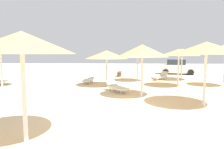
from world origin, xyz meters
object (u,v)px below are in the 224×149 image
(parasol_0, at_px, (138,54))
(parasol_4, at_px, (142,51))
(parasol_3, at_px, (107,55))
(lounger_4, at_px, (117,87))
(parasol_5, at_px, (206,48))
(lounger_0, at_px, (160,76))
(bench_0, at_px, (119,73))
(parasol_8, at_px, (182,52))
(parasol_6, at_px, (22,43))
(parasol_2, at_px, (0,49))
(parasol_7, at_px, (179,53))
(lounger_3, at_px, (89,79))
(parked_car, at_px, (177,67))

(parasol_0, height_order, parasol_4, parasol_4)
(parasol_3, height_order, lounger_4, parasol_3)
(parasol_5, relative_size, lounger_0, 1.70)
(parasol_4, relative_size, bench_0, 1.90)
(lounger_0, bearing_deg, parasol_8, -1.89)
(parasol_0, distance_m, parasol_3, 3.71)
(parasol_6, bearing_deg, parasol_3, 81.51)
(parasol_8, bearing_deg, bench_0, 154.18)
(parasol_2, height_order, parasol_6, parasol_2)
(parasol_8, bearing_deg, lounger_0, 178.11)
(lounger_0, height_order, bench_0, lounger_0)
(lounger_0, bearing_deg, parasol_7, -81.70)
(lounger_4, bearing_deg, lounger_3, 123.29)
(parasol_0, xyz_separation_m, parasol_4, (-0.22, -6.37, 0.18))
(parasol_4, height_order, parasol_5, parasol_5)
(parasol_7, height_order, parasol_8, parasol_8)
(parasol_5, relative_size, parasol_8, 0.97)
(parasol_4, height_order, lounger_0, parasol_4)
(parasol_0, distance_m, parasol_7, 3.91)
(lounger_3, xyz_separation_m, bench_0, (2.41, 5.11, 0.03))
(parasol_8, height_order, parked_car, parasol_8)
(parasol_0, relative_size, bench_0, 1.76)
(parasol_2, distance_m, bench_0, 11.36)
(parasol_0, distance_m, parked_car, 8.24)
(lounger_0, bearing_deg, lounger_3, -158.72)
(parasol_6, relative_size, parasol_8, 0.95)
(parasol_3, relative_size, parked_car, 0.74)
(parasol_6, height_order, parked_car, parasol_6)
(parasol_0, height_order, parasol_8, parasol_8)
(parasol_7, height_order, lounger_3, parasol_7)
(parasol_7, height_order, parked_car, parasol_7)
(parasol_3, distance_m, parasol_6, 9.67)
(parasol_4, xyz_separation_m, lounger_0, (2.38, 7.45, -2.23))
(parasol_0, bearing_deg, parasol_3, -131.48)
(parasol_5, height_order, parasol_6, parasol_6)
(parasol_2, relative_size, parked_car, 0.72)
(parasol_3, bearing_deg, parasol_4, -57.96)
(parasol_5, bearing_deg, lounger_4, 140.60)
(parasol_5, bearing_deg, parasol_8, 80.09)
(parasol_2, bearing_deg, bench_0, 41.73)
(parasol_0, bearing_deg, parasol_6, -107.48)
(bench_0, bearing_deg, parked_car, 20.86)
(parasol_4, xyz_separation_m, bench_0, (-1.42, 10.14, -2.20))
(parasol_3, relative_size, parasol_8, 0.99)
(lounger_3, bearing_deg, parasol_3, -42.42)
(parasol_3, distance_m, lounger_3, 2.94)
(parasol_8, bearing_deg, lounger_4, -133.31)
(parasol_3, bearing_deg, parked_car, 50.47)
(parasol_4, bearing_deg, parasol_2, 164.22)
(parasol_2, height_order, lounger_4, parasol_2)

